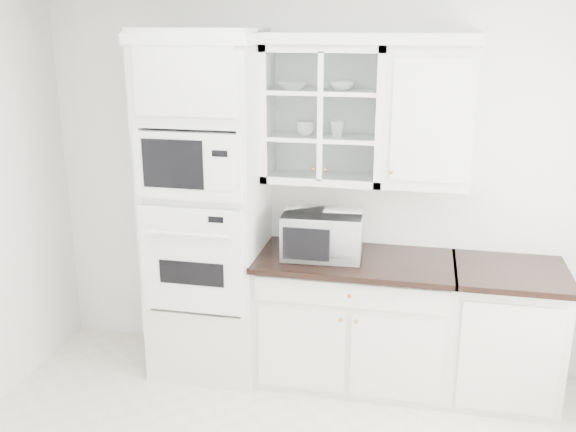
# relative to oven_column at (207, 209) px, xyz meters

# --- Properties ---
(room_shell) EXTENTS (4.00, 3.50, 2.70)m
(room_shell) POSITION_rel_oven_column_xyz_m (0.75, -0.99, 0.58)
(room_shell) COLOR white
(room_shell) RESTS_ON ground
(oven_column) EXTENTS (0.76, 0.68, 2.40)m
(oven_column) POSITION_rel_oven_column_xyz_m (0.00, 0.00, 0.00)
(oven_column) COLOR silver
(oven_column) RESTS_ON ground
(base_cabinet_run) EXTENTS (1.32, 0.67, 0.92)m
(base_cabinet_run) POSITION_rel_oven_column_xyz_m (1.03, 0.03, -0.74)
(base_cabinet_run) COLOR silver
(base_cabinet_run) RESTS_ON ground
(extra_base_cabinet) EXTENTS (0.72, 0.67, 0.92)m
(extra_base_cabinet) POSITION_rel_oven_column_xyz_m (2.03, 0.03, -0.74)
(extra_base_cabinet) COLOR silver
(extra_base_cabinet) RESTS_ON ground
(upper_cabinet_glass) EXTENTS (0.80, 0.33, 0.90)m
(upper_cabinet_glass) POSITION_rel_oven_column_xyz_m (0.78, 0.17, 0.65)
(upper_cabinet_glass) COLOR silver
(upper_cabinet_glass) RESTS_ON room_shell
(upper_cabinet_solid) EXTENTS (0.55, 0.33, 0.90)m
(upper_cabinet_solid) POSITION_rel_oven_column_xyz_m (1.46, 0.17, 0.65)
(upper_cabinet_solid) COLOR silver
(upper_cabinet_solid) RESTS_ON room_shell
(crown_molding) EXTENTS (2.14, 0.38, 0.07)m
(crown_molding) POSITION_rel_oven_column_xyz_m (0.68, 0.14, 1.14)
(crown_molding) COLOR white
(crown_molding) RESTS_ON room_shell
(countertop_microwave) EXTENTS (0.55, 0.46, 0.30)m
(countertop_microwave) POSITION_rel_oven_column_xyz_m (0.81, 0.01, -0.13)
(countertop_microwave) COLOR white
(countertop_microwave) RESTS_ON base_cabinet_run
(bowl_a) EXTENTS (0.20, 0.20, 0.05)m
(bowl_a) POSITION_rel_oven_column_xyz_m (0.58, 0.15, 0.83)
(bowl_a) COLOR white
(bowl_a) RESTS_ON upper_cabinet_glass
(bowl_b) EXTENTS (0.18, 0.18, 0.06)m
(bowl_b) POSITION_rel_oven_column_xyz_m (0.89, 0.18, 0.84)
(bowl_b) COLOR white
(bowl_b) RESTS_ON upper_cabinet_glass
(cup_a) EXTENTS (0.14, 0.14, 0.09)m
(cup_a) POSITION_rel_oven_column_xyz_m (0.66, 0.15, 0.56)
(cup_a) COLOR white
(cup_a) RESTS_ON upper_cabinet_glass
(cup_b) EXTENTS (0.12, 0.12, 0.10)m
(cup_b) POSITION_rel_oven_column_xyz_m (0.87, 0.15, 0.56)
(cup_b) COLOR white
(cup_b) RESTS_ON upper_cabinet_glass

